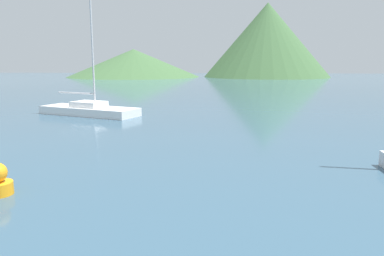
{
  "coord_description": "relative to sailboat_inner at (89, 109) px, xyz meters",
  "views": [
    {
      "loc": [
        1.64,
        0.86,
        3.54
      ],
      "look_at": [
        0.61,
        14.0,
        1.2
      ],
      "focal_mm": 35.0,
      "sensor_mm": 36.0,
      "label": 1
    }
  ],
  "objects": [
    {
      "name": "sailboat_inner",
      "position": [
        0.0,
        0.0,
        0.0
      ],
      "size": [
        7.31,
        4.57,
        10.19
      ],
      "rotation": [
        0.0,
        0.0,
        -0.37
      ],
      "color": "white",
      "rests_on": "ground_plane"
    },
    {
      "name": "hill_west",
      "position": [
        -11.99,
        64.3,
        2.85
      ],
      "size": [
        31.16,
        31.16,
        6.5
      ],
      "color": "#3D6038",
      "rests_on": "ground_plane"
    },
    {
      "name": "hill_central",
      "position": [
        19.36,
        66.48,
        8.12
      ],
      "size": [
        29.28,
        29.28,
        17.05
      ],
      "color": "#3D6038",
      "rests_on": "ground_plane"
    }
  ]
}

